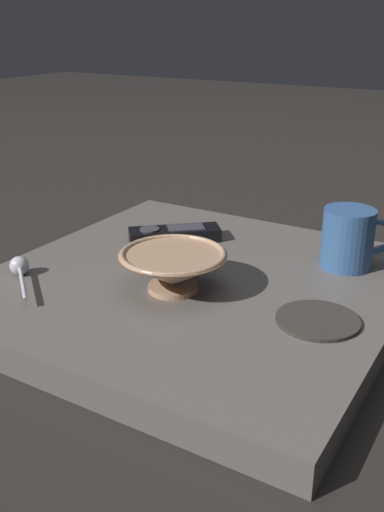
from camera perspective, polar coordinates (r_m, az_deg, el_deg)
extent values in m
plane|color=black|center=(0.89, 0.47, -4.49)|extent=(6.00, 6.00, 0.00)
cube|color=#5B5651|center=(0.88, 0.48, -3.27)|extent=(0.58, 0.58, 0.04)
cylinder|color=tan|center=(0.83, -1.84, -3.06)|extent=(0.07, 0.07, 0.01)
cone|color=tan|center=(0.82, -1.86, -1.34)|extent=(0.15, 0.15, 0.05)
torus|color=tan|center=(0.81, -1.88, 0.16)|extent=(0.15, 0.15, 0.01)
cylinder|color=#33598C|center=(0.93, 14.96, 1.68)|extent=(0.08, 0.08, 0.09)
torus|color=#33598C|center=(0.94, 17.54, 1.80)|extent=(0.05, 0.04, 0.06)
cylinder|color=silver|center=(0.86, -16.24, -2.52)|extent=(0.09, 0.08, 0.01)
sphere|color=silver|center=(0.92, -16.51, -0.91)|extent=(0.03, 0.03, 0.03)
cube|color=black|center=(1.02, -1.71, 2.12)|extent=(0.15, 0.14, 0.02)
cylinder|color=#3A3A42|center=(1.01, -4.16, 2.63)|extent=(0.03, 0.03, 0.00)
cube|color=#3A3A42|center=(1.01, -0.61, 2.82)|extent=(0.07, 0.07, 0.00)
cylinder|color=#332D28|center=(0.77, 12.19, -6.14)|extent=(0.11, 0.11, 0.01)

